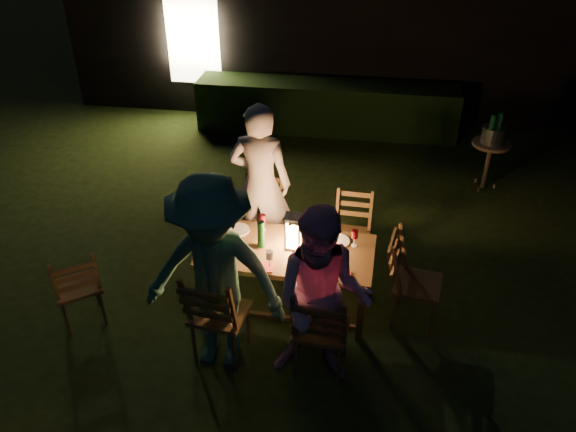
# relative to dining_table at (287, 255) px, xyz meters

# --- Properties ---
(garden_envelope) EXTENTS (40.00, 40.00, 3.20)m
(garden_envelope) POSITION_rel_dining_table_xyz_m (0.46, 6.82, 0.96)
(garden_envelope) COLOR black
(garden_envelope) RESTS_ON ground
(dining_table) EXTENTS (1.68, 0.89, 0.69)m
(dining_table) POSITION_rel_dining_table_xyz_m (0.00, 0.00, 0.00)
(dining_table) COLOR #54381C
(dining_table) RESTS_ON ground
(chair_near_left) EXTENTS (0.52, 0.55, 1.03)m
(chair_near_left) POSITION_rel_dining_table_xyz_m (-0.49, -0.75, -0.31)
(chair_near_left) COLOR #54381C
(chair_near_left) RESTS_ON ground
(chair_near_right) EXTENTS (0.48, 0.51, 1.00)m
(chair_near_right) POSITION_rel_dining_table_xyz_m (0.41, -0.79, -0.32)
(chair_near_right) COLOR #54381C
(chair_near_right) RESTS_ON ground
(chair_far_left) EXTENTS (0.46, 0.49, 0.97)m
(chair_far_left) POSITION_rel_dining_table_xyz_m (-0.41, 0.79, -0.33)
(chair_far_left) COLOR #54381C
(chair_far_left) RESTS_ON ground
(chair_far_right) EXTENTS (0.42, 0.45, 0.89)m
(chair_far_right) POSITION_rel_dining_table_xyz_m (0.58, 0.74, -0.35)
(chair_far_right) COLOR #54381C
(chair_far_right) RESTS_ON ground
(chair_end) EXTENTS (0.54, 0.52, 1.00)m
(chair_end) POSITION_rel_dining_table_xyz_m (1.23, -0.05, -0.32)
(chair_end) COLOR #54381C
(chair_end) RESTS_ON ground
(chair_spare) EXTENTS (0.59, 0.59, 0.91)m
(chair_spare) POSITION_rel_dining_table_xyz_m (-1.91, -0.53, -0.34)
(chair_spare) COLOR #54381C
(chair_spare) RESTS_ON ground
(person_house_side) EXTENTS (0.68, 0.46, 1.81)m
(person_house_side) POSITION_rel_dining_table_xyz_m (-0.41, 0.84, 0.28)
(person_house_side) COLOR beige
(person_house_side) RESTS_ON ground
(person_opp_right) EXTENTS (0.84, 0.67, 1.67)m
(person_opp_right) POSITION_rel_dining_table_xyz_m (0.41, -0.84, 0.21)
(person_opp_right) COLOR #D290BA
(person_opp_right) RESTS_ON ground
(person_opp_left) EXTENTS (1.23, 0.74, 1.86)m
(person_opp_left) POSITION_rel_dining_table_xyz_m (-0.49, -0.80, 0.31)
(person_opp_left) COLOR #376E57
(person_opp_left) RESTS_ON ground
(lantern) EXTENTS (0.16, 0.16, 0.35)m
(lantern) POSITION_rel_dining_table_xyz_m (0.05, 0.05, 0.23)
(lantern) COLOR white
(lantern) RESTS_ON dining_table
(plate_far_left) EXTENTS (0.25, 0.25, 0.01)m
(plate_far_left) POSITION_rel_dining_table_xyz_m (-0.54, 0.24, 0.08)
(plate_far_left) COLOR white
(plate_far_left) RESTS_ON dining_table
(plate_near_left) EXTENTS (0.25, 0.25, 0.01)m
(plate_near_left) POSITION_rel_dining_table_xyz_m (-0.56, -0.20, 0.08)
(plate_near_left) COLOR white
(plate_near_left) RESTS_ON dining_table
(plate_far_right) EXTENTS (0.25, 0.25, 0.01)m
(plate_far_right) POSITION_rel_dining_table_xyz_m (0.46, 0.20, 0.08)
(plate_far_right) COLOR white
(plate_far_right) RESTS_ON dining_table
(plate_near_right) EXTENTS (0.25, 0.25, 0.01)m
(plate_near_right) POSITION_rel_dining_table_xyz_m (0.44, -0.24, 0.08)
(plate_near_right) COLOR white
(plate_near_right) RESTS_ON dining_table
(wineglass_a) EXTENTS (0.06, 0.06, 0.18)m
(wineglass_a) POSITION_rel_dining_table_xyz_m (-0.29, 0.29, 0.16)
(wineglass_a) COLOR #59070F
(wineglass_a) RESTS_ON dining_table
(wineglass_b) EXTENTS (0.06, 0.06, 0.18)m
(wineglass_b) POSITION_rel_dining_table_xyz_m (-0.72, -0.09, 0.16)
(wineglass_b) COLOR #59070F
(wineglass_b) RESTS_ON dining_table
(wineglass_c) EXTENTS (0.06, 0.06, 0.18)m
(wineglass_c) POSITION_rel_dining_table_xyz_m (0.29, -0.29, 0.16)
(wineglass_c) COLOR #59070F
(wineglass_c) RESTS_ON dining_table
(wineglass_d) EXTENTS (0.06, 0.06, 0.18)m
(wineglass_d) POSITION_rel_dining_table_xyz_m (0.63, 0.15, 0.16)
(wineglass_d) COLOR #59070F
(wineglass_d) RESTS_ON dining_table
(wineglass_e) EXTENTS (0.06, 0.06, 0.18)m
(wineglass_e) POSITION_rel_dining_table_xyz_m (-0.11, -0.30, 0.16)
(wineglass_e) COLOR silver
(wineglass_e) RESTS_ON dining_table
(bottle_table) EXTENTS (0.07, 0.07, 0.28)m
(bottle_table) POSITION_rel_dining_table_xyz_m (-0.25, 0.01, 0.21)
(bottle_table) COLOR #0F471E
(bottle_table) RESTS_ON dining_table
(napkin_left) EXTENTS (0.18, 0.14, 0.01)m
(napkin_left) POSITION_rel_dining_table_xyz_m (-0.16, -0.31, 0.07)
(napkin_left) COLOR red
(napkin_left) RESTS_ON dining_table
(napkin_right) EXTENTS (0.18, 0.14, 0.01)m
(napkin_right) POSITION_rel_dining_table_xyz_m (0.54, -0.32, 0.07)
(napkin_right) COLOR red
(napkin_right) RESTS_ON dining_table
(phone) EXTENTS (0.14, 0.07, 0.01)m
(phone) POSITION_rel_dining_table_xyz_m (-0.63, -0.27, 0.07)
(phone) COLOR black
(phone) RESTS_ON dining_table
(side_table) EXTENTS (0.50, 0.50, 0.67)m
(side_table) POSITION_rel_dining_table_xyz_m (2.31, 2.79, -0.02)
(side_table) COLOR brown
(side_table) RESTS_ON ground
(ice_bucket) EXTENTS (0.30, 0.30, 0.22)m
(ice_bucket) POSITION_rel_dining_table_xyz_m (2.31, 2.79, 0.17)
(ice_bucket) COLOR #A5A8AD
(ice_bucket) RESTS_ON side_table
(bottle_bucket_a) EXTENTS (0.07, 0.07, 0.32)m
(bottle_bucket_a) POSITION_rel_dining_table_xyz_m (2.26, 2.75, 0.22)
(bottle_bucket_a) COLOR #0F471E
(bottle_bucket_a) RESTS_ON side_table
(bottle_bucket_b) EXTENTS (0.07, 0.07, 0.32)m
(bottle_bucket_b) POSITION_rel_dining_table_xyz_m (2.36, 2.83, 0.22)
(bottle_bucket_b) COLOR #0F471E
(bottle_bucket_b) RESTS_ON side_table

